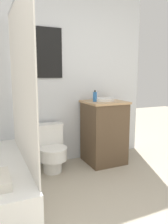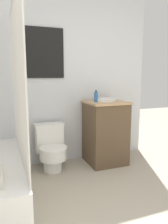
% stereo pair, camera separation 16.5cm
% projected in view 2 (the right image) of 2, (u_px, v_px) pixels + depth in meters
% --- Properties ---
extents(wall_back, '(3.05, 0.07, 2.50)m').
position_uv_depth(wall_back, '(48.00, 75.00, 3.02)').
color(wall_back, silver).
rests_on(wall_back, ground_plane).
extents(toilet, '(0.39, 0.49, 0.61)m').
position_uv_depth(toilet, '(51.00, 148.00, 2.91)').
color(toilet, white).
rests_on(toilet, ground_plane).
extents(vanity, '(0.55, 0.54, 0.90)m').
position_uv_depth(vanity, '(105.00, 132.00, 3.13)').
color(vanity, brown).
rests_on(vanity, ground_plane).
extents(sink, '(0.30, 0.34, 0.13)m').
position_uv_depth(sink, '(105.00, 100.00, 3.08)').
color(sink, white).
rests_on(sink, vanity).
extents(soap_bottle, '(0.05, 0.05, 0.16)m').
position_uv_depth(soap_bottle, '(96.00, 97.00, 2.98)').
color(soap_bottle, '#2D6BB2').
rests_on(soap_bottle, vanity).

